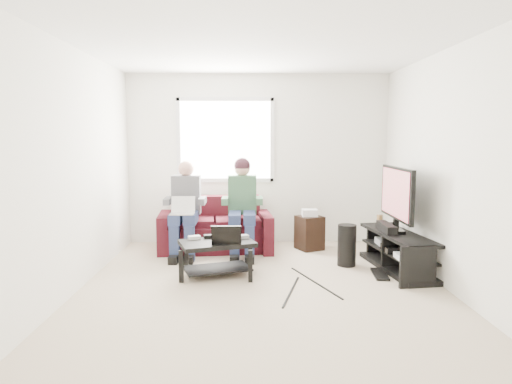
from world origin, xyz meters
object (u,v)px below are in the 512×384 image
(coffee_table, at_px, (217,251))
(end_table, at_px, (309,231))
(tv_stand, at_px, (397,253))
(tv, at_px, (397,195))
(subwoofer, at_px, (347,245))
(sofa, at_px, (215,230))

(coffee_table, bearing_deg, end_table, 45.17)
(tv_stand, relative_size, end_table, 2.46)
(coffee_table, xyz_separation_m, tv, (2.23, 0.31, 0.62))
(coffee_table, height_order, subwoofer, subwoofer)
(tv, bearing_deg, tv_stand, -88.53)
(tv_stand, bearing_deg, tv, 91.47)
(coffee_table, relative_size, subwoofer, 1.81)
(sofa, xyz_separation_m, subwoofer, (1.75, -0.89, -0.02))
(coffee_table, bearing_deg, tv, 8.05)
(sofa, height_order, tv_stand, sofa)
(end_table, bearing_deg, tv, -45.44)
(coffee_table, bearing_deg, tv_stand, 5.50)
(end_table, bearing_deg, coffee_table, -134.83)
(tv_stand, xyz_separation_m, subwoofer, (-0.59, 0.20, 0.06))
(coffee_table, bearing_deg, sofa, 94.87)
(subwoofer, distance_m, end_table, 0.94)
(tv, xyz_separation_m, subwoofer, (-0.59, 0.10, -0.66))
(sofa, xyz_separation_m, tv_stand, (2.34, -1.09, -0.08))
(sofa, xyz_separation_m, coffee_table, (0.11, -1.31, 0.02))
(sofa, height_order, end_table, sofa)
(subwoofer, bearing_deg, end_table, 112.76)
(tv_stand, height_order, tv, tv)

